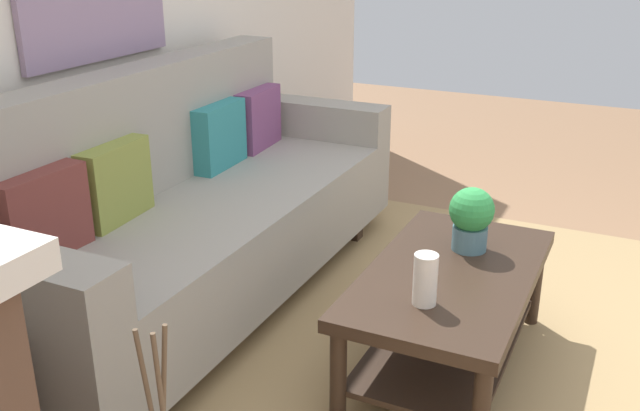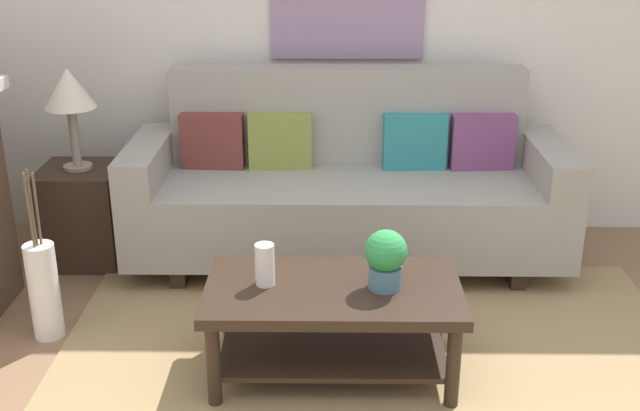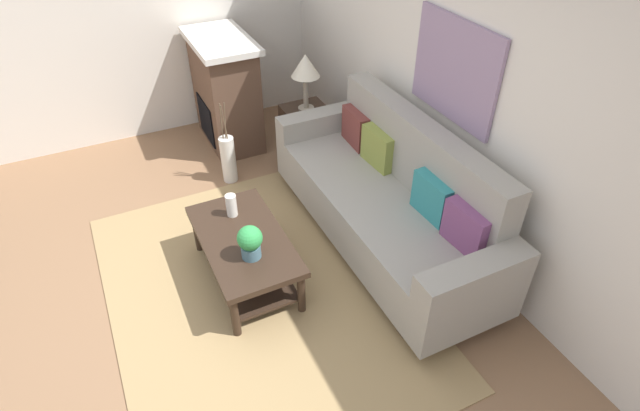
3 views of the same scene
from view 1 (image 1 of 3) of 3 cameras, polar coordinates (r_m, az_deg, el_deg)
The scene contains 13 objects.
ground_plane at distance 3.10m, azimuth 19.72°, elevation -12.33°, with size 9.74×9.74×0.00m, color #8C6647.
area_rug at distance 3.15m, azimuth 10.58°, elevation -10.57°, with size 2.93×2.13×0.01m, color #A38456.
couch at distance 3.33m, azimuth -9.69°, elevation -0.52°, with size 2.44×0.84×1.08m.
throw_pillow_maroon at distance 2.78m, azimuth -21.20°, elevation -0.67°, with size 0.36×0.12×0.32m, color brown.
throw_pillow_olive at distance 3.03m, azimuth -16.05°, elevation 1.78°, with size 0.36×0.12×0.32m, color olive.
throw_pillow_teal at distance 3.62m, azimuth -8.09°, elevation 5.50°, with size 0.36×0.12×0.32m, color teal.
throw_pillow_plum at distance 3.94m, azimuth -5.01°, elevation 6.90°, with size 0.36×0.12×0.32m, color #7A4270.
coffee_table at distance 2.83m, azimuth 10.22°, elevation -7.18°, with size 1.10×0.60×0.43m.
tabletop_vase at distance 2.49m, azimuth 8.35°, elevation -5.83°, with size 0.08×0.08×0.19m, color white.
potted_plant_tabletop at distance 2.92m, azimuth 11.91°, elevation -0.88°, with size 0.18×0.18×0.26m.
floor_vase_branch_a at distance 1.72m, azimuth -12.30°, elevation -14.39°, with size 0.01×0.01×0.36m, color brown.
floor_vase_branch_b at distance 1.71m, azimuth -13.40°, elevation -14.72°, with size 0.01×0.01×0.36m, color brown.
floor_vase_branch_c at distance 1.69m, azimuth -12.44°, elevation -15.06°, with size 0.01×0.01×0.36m, color brown.
Camera 1 is at (-2.62, -0.11, 1.65)m, focal length 40.34 mm.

